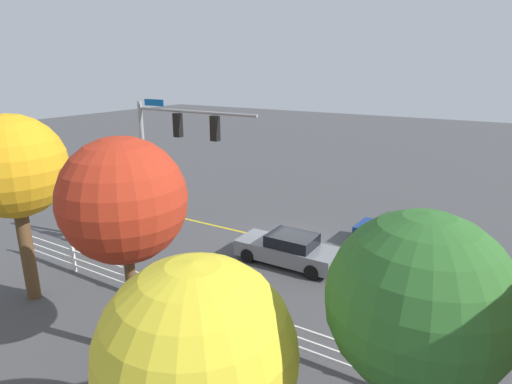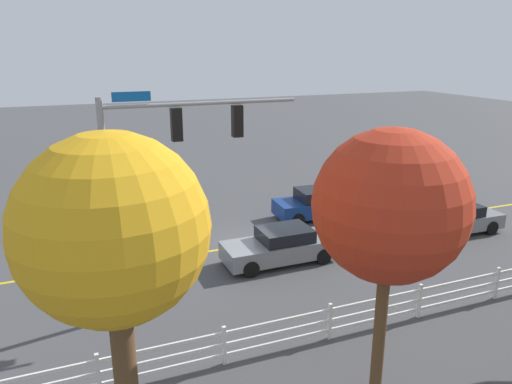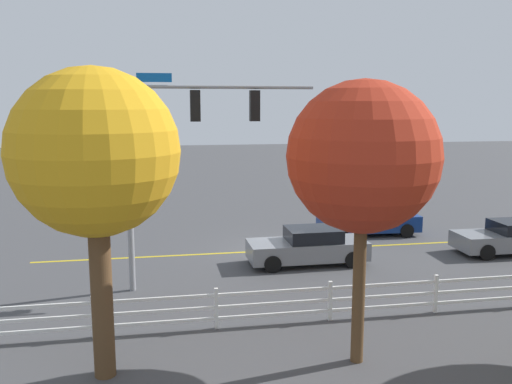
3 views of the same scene
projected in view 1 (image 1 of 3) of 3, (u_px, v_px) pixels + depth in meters
ground_plane at (295, 244)px, 20.83m from camera, size 120.00×120.00×0.00m
lane_center_stripe at (376, 263)px, 18.83m from camera, size 28.00×0.16×0.01m
signal_assembly at (169, 150)px, 18.39m from camera, size 6.18×0.38×7.07m
car_0 at (288, 249)px, 18.64m from camera, size 4.56×1.87×1.41m
car_1 at (405, 236)px, 20.00m from camera, size 4.71×2.07×1.50m
white_rail_fence at (275, 330)px, 13.03m from camera, size 26.10×0.10×1.15m
tree_1 at (13, 168)px, 14.66m from camera, size 3.64×3.64×6.91m
tree_2 at (197, 356)px, 7.40m from camera, size 3.59×3.59×5.34m
tree_3 at (123, 201)px, 11.45m from camera, size 3.49×3.49×6.67m
tree_4 at (418, 304)px, 6.78m from camera, size 3.00×3.00×6.29m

